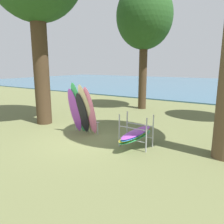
{
  "coord_description": "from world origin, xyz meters",
  "views": [
    {
      "loc": [
        5.87,
        -6.72,
        3.03
      ],
      "look_at": [
        0.95,
        0.89,
        1.1
      ],
      "focal_mm": 35.52,
      "sensor_mm": 36.0,
      "label": 1
    }
  ],
  "objects": [
    {
      "name": "board_storage_rack",
      "position": [
        2.32,
        0.42,
        0.5
      ],
      "size": [
        1.15,
        2.13,
        1.25
      ],
      "color": "#9EA0A5",
      "rests_on": "ground"
    },
    {
      "name": "tree_far_left_back",
      "position": [
        -0.74,
        7.43,
        6.07
      ],
      "size": [
        3.7,
        3.7,
        8.29
      ],
      "color": "#42301E",
      "rests_on": "ground"
    },
    {
      "name": "lake_water",
      "position": [
        0.0,
        29.58,
        0.05
      ],
      "size": [
        80.0,
        36.0,
        0.1
      ],
      "primitive_type": "cube",
      "color": "#38607A",
      "rests_on": "ground"
    },
    {
      "name": "ground_plane",
      "position": [
        0.0,
        0.0,
        0.0
      ],
      "size": [
        80.0,
        80.0,
        0.0
      ],
      "primitive_type": "plane",
      "color": "#60663D"
    },
    {
      "name": "leaning_board_pile",
      "position": [
        -0.42,
        0.59,
        1.06
      ],
      "size": [
        1.41,
        0.83,
        2.31
      ],
      "color": "purple",
      "rests_on": "ground"
    }
  ]
}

